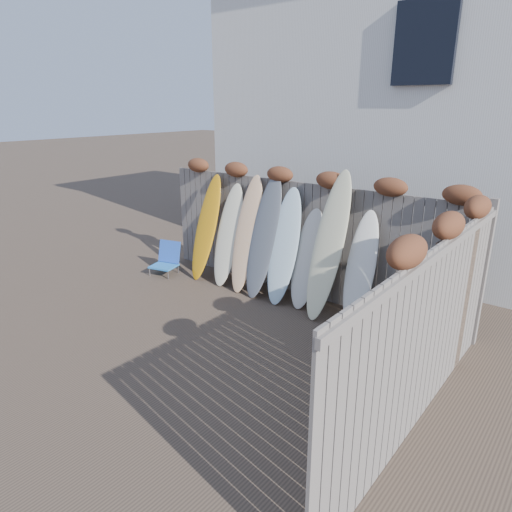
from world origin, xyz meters
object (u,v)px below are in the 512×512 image
Objects in this scene: lattice_panel at (449,312)px; wooden_crate at (384,358)px; beach_chair at (167,259)px; surfboard_0 at (206,228)px.

wooden_crate is at bearing -140.31° from lattice_panel.
surfboard_0 is (0.78, 0.37, 0.70)m from beach_chair.
surfboard_0 is (-4.79, 0.88, 0.03)m from lattice_panel.
surfboard_0 is (-4.25, 1.29, 0.65)m from wooden_crate.
lattice_panel is (5.57, -0.51, 0.68)m from beach_chair.
lattice_panel is 0.94× the size of surfboard_0.
lattice_panel is at bearing 37.02° from wooden_crate.
lattice_panel is at bearing -5.18° from beach_chair.
wooden_crate is at bearing -11.39° from surfboard_0.
wooden_crate reaches higher than beach_chair.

